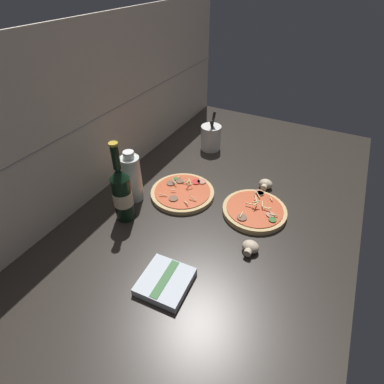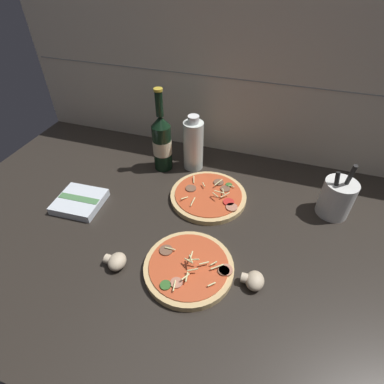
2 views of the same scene
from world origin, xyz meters
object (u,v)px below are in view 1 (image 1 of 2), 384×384
(pizza_near, at_px, (255,210))
(mushroom_right, at_px, (266,184))
(pizza_far, at_px, (183,192))
(beer_bottle, at_px, (122,193))
(dish_towel, at_px, (165,281))
(oil_bottle, at_px, (132,178))
(utensil_crock, at_px, (211,137))
(mushroom_left, at_px, (250,247))

(pizza_near, distance_m, mushroom_right, 0.15)
(pizza_near, bearing_deg, pizza_far, 96.39)
(beer_bottle, bearing_deg, pizza_near, -59.37)
(pizza_near, relative_size, mushroom_right, 4.09)
(pizza_far, distance_m, dish_towel, 0.40)
(pizza_far, distance_m, oil_bottle, 0.20)
(oil_bottle, height_order, utensil_crock, oil_bottle)
(mushroom_right, bearing_deg, utensil_crock, 60.07)
(pizza_near, distance_m, beer_bottle, 0.46)
(pizza_near, relative_size, pizza_far, 0.94)
(beer_bottle, bearing_deg, utensil_crock, -6.06)
(mushroom_left, relative_size, dish_towel, 0.38)
(pizza_near, xyz_separation_m, mushroom_left, (-0.18, -0.04, 0.01))
(oil_bottle, relative_size, utensil_crock, 1.08)
(pizza_near, height_order, mushroom_right, pizza_near)
(mushroom_left, bearing_deg, pizza_near, 13.58)
(beer_bottle, height_order, dish_towel, beer_bottle)
(mushroom_left, bearing_deg, oil_bottle, 83.66)
(pizza_near, bearing_deg, mushroom_right, 2.96)
(pizza_near, distance_m, oil_bottle, 0.45)
(beer_bottle, bearing_deg, dish_towel, -122.90)
(pizza_far, relative_size, mushroom_left, 4.37)
(mushroom_right, bearing_deg, beer_bottle, 135.28)
(oil_bottle, xyz_separation_m, utensil_crock, (0.46, -0.10, -0.03))
(pizza_far, relative_size, dish_towel, 1.68)
(pizza_far, relative_size, utensil_crock, 1.31)
(oil_bottle, height_order, mushroom_left, oil_bottle)
(pizza_near, relative_size, beer_bottle, 0.78)
(pizza_near, xyz_separation_m, dish_towel, (-0.40, 0.12, 0.00))
(oil_bottle, bearing_deg, dish_towel, -132.05)
(beer_bottle, distance_m, mushroom_right, 0.54)
(pizza_far, bearing_deg, mushroom_left, -115.35)
(beer_bottle, relative_size, oil_bottle, 1.46)
(oil_bottle, relative_size, dish_towel, 1.39)
(mushroom_right, xyz_separation_m, dish_towel, (-0.55, 0.11, -0.01))
(utensil_crock, bearing_deg, pizza_far, -171.77)
(pizza_far, bearing_deg, mushroom_right, -55.25)
(beer_bottle, height_order, mushroom_right, beer_bottle)
(utensil_crock, height_order, dish_towel, utensil_crock)
(beer_bottle, relative_size, dish_towel, 2.03)
(oil_bottle, distance_m, dish_towel, 0.41)
(beer_bottle, relative_size, utensil_crock, 1.58)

